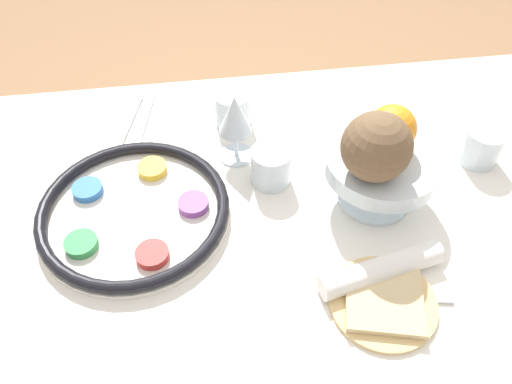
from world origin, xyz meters
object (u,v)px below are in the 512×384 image
seder_plate (134,211)px  coconut (377,147)px  cup_near (271,166)px  cup_far (233,108)px  wine_glass (235,117)px  fruit_stand (381,168)px  napkin_roll (381,269)px  orange_fruit (392,129)px  cup_mid (482,146)px  bread_plate (383,301)px

seder_plate → coconut: (0.38, -0.05, 0.14)m
cup_near → cup_far: (-0.05, 0.17, 0.00)m
wine_glass → cup_near: 0.11m
fruit_stand → coconut: coconut is taller
coconut → napkin_roll: 0.18m
orange_fruit → napkin_roll: (-0.05, -0.18, -0.12)m
coconut → fruit_stand: bearing=43.4°
cup_mid → cup_far: size_ratio=1.00×
cup_near → cup_mid: bearing=-0.2°
fruit_stand → napkin_roll: size_ratio=0.93×
seder_plate → wine_glass: (0.19, 0.12, 0.08)m
coconut → cup_near: size_ratio=1.49×
cup_near → cup_far: 0.18m
seder_plate → fruit_stand: 0.41m
bread_plate → napkin_roll: (0.01, 0.05, 0.01)m
bread_plate → seder_plate: bearing=149.1°
cup_mid → wine_glass: bearing=170.8°
seder_plate → cup_near: 0.25m
coconut → cup_near: 0.21m
bread_plate → cup_far: bearing=111.4°
seder_plate → bread_plate: size_ratio=2.02×
orange_fruit → cup_far: bearing=136.7°
coconut → orange_fruit: bearing=50.0°
orange_fruit → coconut: coconut is taller
seder_plate → cup_near: (0.24, 0.05, 0.02)m
coconut → cup_mid: size_ratio=1.49×
seder_plate → napkin_roll: napkin_roll is taller
orange_fruit → coconut: (-0.04, -0.05, 0.01)m
orange_fruit → cup_near: 0.21m
cup_mid → fruit_stand: bearing=-162.6°
orange_fruit → coconut: size_ratio=0.73×
orange_fruit → coconut: 0.07m
bread_plate → orange_fruit: bearing=75.4°
fruit_stand → cup_far: fruit_stand is taller
bread_plate → cup_mid: size_ratio=2.21×
seder_plate → fruit_stand: bearing=-2.3°
wine_glass → cup_near: bearing=-52.4°
orange_fruit → cup_mid: bearing=12.7°
cup_mid → cup_near: bearing=179.8°
fruit_stand → coconut: size_ratio=1.76×
fruit_stand → bread_plate: bearing=-103.0°
napkin_roll → cup_near: 0.26m
wine_glass → fruit_stand: bearing=-32.1°
coconut → bread_plate: 0.23m
bread_plate → napkin_roll: bearing=79.0°
seder_plate → coconut: coconut is taller
fruit_stand → coconut: 0.09m
seder_plate → wine_glass: wine_glass is taller
wine_glass → bread_plate: wine_glass is taller
fruit_stand → cup_far: (-0.22, 0.24, -0.04)m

